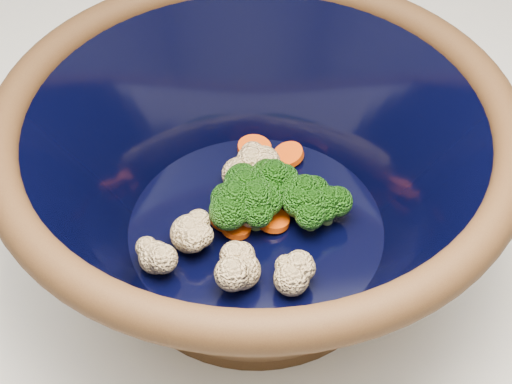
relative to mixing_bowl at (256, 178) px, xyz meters
The scene contains 2 objects.
mixing_bowl is the anchor object (origin of this frame).
vegetable_pile 0.03m from the mixing_bowl, 70.79° to the left, with size 0.18×0.20×0.05m.
Camera 1 is at (0.04, -0.35, 1.41)m, focal length 50.00 mm.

